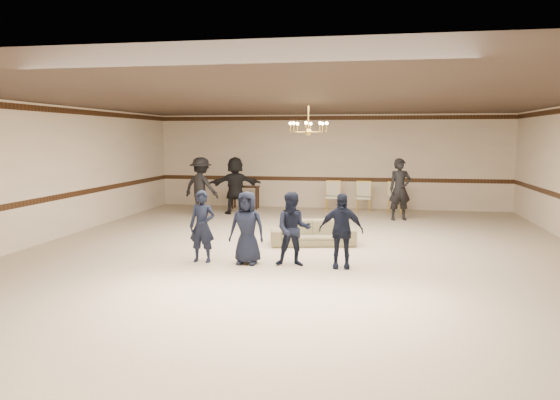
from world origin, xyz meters
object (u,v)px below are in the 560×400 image
at_px(boy_a, 202,226).
at_px(adult_left, 201,187).
at_px(chandelier, 308,118).
at_px(boy_c, 293,229).
at_px(settee, 313,233).
at_px(banquet_chair_mid, 363,197).
at_px(console_table, 245,197).
at_px(banquet_chair_left, 333,197).
at_px(boy_d, 341,231).
at_px(banquet_chair_right, 395,198).
at_px(boy_b, 247,228).
at_px(adult_right, 400,189).
at_px(adult_mid, 235,185).

height_order(boy_a, adult_left, adult_left).
xyz_separation_m(chandelier, boy_c, (0.02, -2.37, -2.17)).
bearing_deg(settee, banquet_chair_mid, 67.19).
xyz_separation_m(boy_c, console_table, (-2.84, 7.72, -0.31)).
xyz_separation_m(chandelier, banquet_chair_left, (0.18, 5.15, -2.38)).
bearing_deg(boy_d, chandelier, 108.20).
relative_size(boy_d, banquet_chair_left, 1.43).
distance_m(boy_a, banquet_chair_right, 8.51).
height_order(boy_b, banquet_chair_left, boy_b).
distance_m(boy_c, console_table, 8.24).
relative_size(chandelier, boy_d, 0.67).
bearing_deg(console_table, banquet_chair_right, 0.95).
distance_m(boy_b, boy_c, 0.90).
bearing_deg(adult_right, banquet_chair_right, 76.97).
xyz_separation_m(adult_left, adult_mid, (0.90, 0.70, 0.00)).
relative_size(boy_b, adult_left, 0.77).
bearing_deg(banquet_chair_right, settee, -110.24).
relative_size(settee, banquet_chair_right, 1.93).
relative_size(boy_a, boy_d, 1.00).
bearing_deg(adult_right, adult_left, 166.58).
bearing_deg(boy_b, banquet_chair_right, 71.32).
height_order(settee, console_table, console_table).
xyz_separation_m(settee, console_table, (-2.98, 5.71, 0.11)).
height_order(boy_a, boy_b, same).
height_order(banquet_chair_left, console_table, banquet_chair_left).
bearing_deg(console_table, boy_a, -79.10).
height_order(boy_b, adult_left, adult_left).
xyz_separation_m(boy_a, settee, (1.94, 2.02, -0.43)).
relative_size(adult_mid, adult_right, 1.00).
height_order(boy_b, boy_d, same).
bearing_deg(banquet_chair_mid, banquet_chair_left, -178.42).
height_order(adult_right, banquet_chair_mid, adult_right).
bearing_deg(boy_a, adult_left, 110.30).
distance_m(banquet_chair_left, banquet_chair_mid, 1.00).
bearing_deg(banquet_chair_right, console_table, 177.64).
relative_size(boy_a, console_table, 1.51).
xyz_separation_m(chandelier, boy_b, (-0.88, -2.37, -2.17)).
xyz_separation_m(adult_right, banquet_chair_left, (-2.08, 1.46, -0.42)).
bearing_deg(chandelier, adult_right, 58.47).
bearing_deg(adult_right, settee, -133.81).
bearing_deg(chandelier, banquet_chair_left, 88.02).
height_order(adult_left, adult_right, same).
bearing_deg(console_table, boy_c, -66.58).
xyz_separation_m(boy_c, adult_left, (-3.76, 5.76, 0.21)).
bearing_deg(adult_right, boy_c, -126.61).
relative_size(adult_left, banquet_chair_left, 1.85).
bearing_deg(banquet_chair_right, banquet_chair_mid, 179.93).
height_order(settee, adult_mid, adult_mid).
bearing_deg(banquet_chair_left, settee, -93.95).
bearing_deg(adult_left, chandelier, 155.22).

